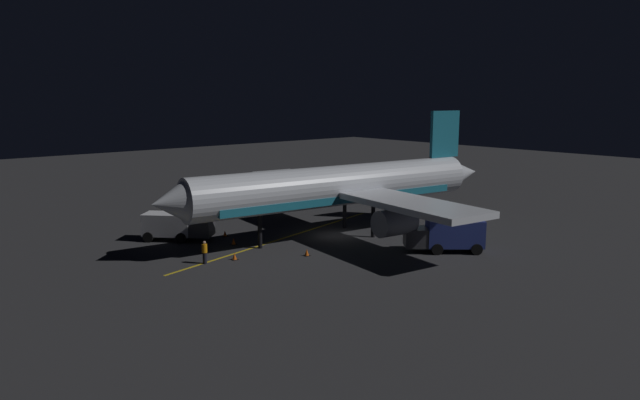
% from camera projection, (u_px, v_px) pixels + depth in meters
% --- Properties ---
extents(ground_plane, '(180.00, 180.00, 0.20)m').
position_uv_depth(ground_plane, '(337.00, 237.00, 51.78)').
color(ground_plane, '#2C2C2E').
extents(apron_guide_stripe, '(6.55, 26.12, 0.01)m').
position_uv_depth(apron_guide_stripe, '(285.00, 238.00, 51.01)').
color(apron_guide_stripe, gold).
rests_on(apron_guide_stripe, ground_plane).
extents(airliner, '(29.79, 34.47, 10.92)m').
position_uv_depth(airliner, '(342.00, 187.00, 51.30)').
color(airliner, silver).
rests_on(airliner, ground_plane).
extents(baggage_truck, '(5.75, 5.55, 2.37)m').
position_uv_depth(baggage_truck, '(175.00, 226.00, 50.02)').
color(baggage_truck, silver).
rests_on(baggage_truck, ground_plane).
extents(catering_truck, '(5.67, 6.02, 2.64)m').
position_uv_depth(catering_truck, '(448.00, 235.00, 46.30)').
color(catering_truck, navy).
rests_on(catering_truck, ground_plane).
extents(ground_crew_worker, '(0.40, 0.40, 1.74)m').
position_uv_depth(ground_crew_worker, '(205.00, 252.00, 43.03)').
color(ground_crew_worker, black).
rests_on(ground_crew_worker, ground_plane).
extents(traffic_cone_near_left, '(0.50, 0.50, 0.55)m').
position_uv_depth(traffic_cone_near_left, '(307.00, 253.00, 45.25)').
color(traffic_cone_near_left, '#EA590F').
rests_on(traffic_cone_near_left, ground_plane).
extents(traffic_cone_near_right, '(0.50, 0.50, 0.55)m').
position_uv_depth(traffic_cone_near_right, '(234.00, 242.00, 48.67)').
color(traffic_cone_near_right, '#EA590F').
rests_on(traffic_cone_near_right, ground_plane).
extents(traffic_cone_under_wing, '(0.50, 0.50, 0.55)m').
position_uv_depth(traffic_cone_under_wing, '(225.00, 234.00, 51.50)').
color(traffic_cone_under_wing, '#EA590F').
rests_on(traffic_cone_under_wing, ground_plane).
extents(traffic_cone_far, '(0.50, 0.50, 0.55)m').
position_uv_depth(traffic_cone_far, '(235.00, 257.00, 44.15)').
color(traffic_cone_far, '#EA590F').
rests_on(traffic_cone_far, ground_plane).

